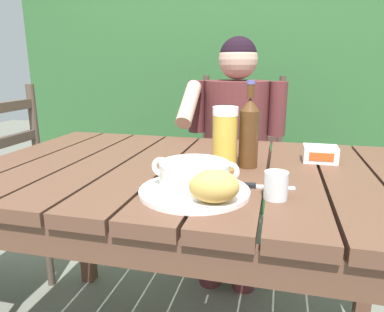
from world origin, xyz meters
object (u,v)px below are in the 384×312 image
chair_near_diner (238,171)px  butter_tub (320,154)px  soup_bowl (194,175)px  bread_roll (214,186)px  beer_bottle (249,132)px  water_glass_small (276,185)px  serving_plate (194,191)px  beer_glass (225,138)px  table_knife (255,186)px  person_eating (234,141)px

chair_near_diner → butter_tub: 0.86m
soup_bowl → bread_roll: soup_bowl is taller
beer_bottle → butter_tub: (0.23, 0.12, -0.09)m
butter_tub → water_glass_small: bearing=-110.0°
serving_plate → beer_glass: 0.26m
chair_near_diner → butter_tub: chair_near_diner is taller
butter_tub → beer_bottle: bearing=-152.4°
beer_glass → beer_bottle: beer_bottle is taller
bread_roll → serving_plate: bearing=130.6°
beer_bottle → butter_tub: bearing=27.6°
serving_plate → butter_tub: bearing=49.4°
soup_bowl → bread_roll: (0.06, -0.07, 0.00)m
soup_bowl → table_knife: size_ratio=1.31×
water_glass_small → table_knife: size_ratio=0.40×
water_glass_small → table_knife: water_glass_small is taller
beer_glass → bread_roll: bearing=-85.5°
person_eating → serving_plate: person_eating is taller
beer_bottle → chair_near_diner: bearing=98.2°
beer_bottle → butter_tub: 0.27m
soup_bowl → butter_tub: bearing=49.4°
chair_near_diner → beer_glass: 0.95m
bread_roll → beer_glass: (-0.02, 0.31, 0.05)m
chair_near_diner → soup_bowl: (0.01, -1.12, 0.32)m
beer_glass → soup_bowl: bearing=-99.0°
chair_near_diner → butter_tub: (0.35, -0.73, 0.30)m
person_eating → water_glass_small: bearing=-76.7°
bread_roll → beer_bottle: size_ratio=0.46×
bread_roll → water_glass_small: (0.13, 0.09, -0.02)m
serving_plate → table_knife: 0.17m
water_glass_small → butter_tub: 0.40m
water_glass_small → serving_plate: bearing=-176.4°
soup_bowl → beer_glass: size_ratio=1.17×
water_glass_small → butter_tub: water_glass_small is taller
chair_near_diner → bread_roll: (0.08, -1.19, 0.32)m
soup_bowl → table_knife: 0.17m
water_glass_small → person_eating: bearing=103.3°
serving_plate → beer_glass: size_ratio=1.45×
beer_glass → water_glass_small: 0.29m
table_knife → bread_roll: bearing=-117.7°
person_eating → bread_roll: person_eating is taller
chair_near_diner → soup_bowl: chair_near_diner is taller
beer_bottle → table_knife: 0.22m
person_eating → bread_roll: (0.08, -0.99, 0.11)m
water_glass_small → soup_bowl: bearing=-176.4°
serving_plate → soup_bowl: size_ratio=1.24×
serving_plate → butter_tub: (0.34, 0.39, 0.02)m
serving_plate → beer_glass: (0.04, 0.24, 0.09)m
person_eating → soup_bowl: person_eating is taller
chair_near_diner → table_knife: 1.08m
table_knife → soup_bowl: bearing=-150.6°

